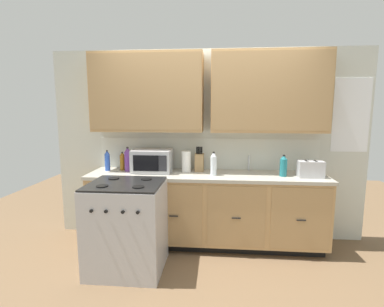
{
  "coord_description": "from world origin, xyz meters",
  "views": [
    {
      "loc": [
        0.14,
        -3.18,
        1.69
      ],
      "look_at": [
        -0.17,
        0.27,
        1.16
      ],
      "focal_mm": 27.41,
      "sensor_mm": 36.0,
      "label": 1
    }
  ],
  "objects_px": {
    "stove_range": "(127,226)",
    "microwave": "(152,161)",
    "bottle_clear": "(214,164)",
    "bottle_violet": "(128,159)",
    "bottle_teal": "(283,166)",
    "paper_towel_roll": "(186,161)",
    "bottle_blue": "(107,161)",
    "bottle_amber": "(122,161)",
    "toaster": "(310,169)",
    "knife_block": "(199,162)"
  },
  "relations": [
    {
      "from": "bottle_teal",
      "to": "bottle_amber",
      "type": "height_order",
      "value": "bottle_teal"
    },
    {
      "from": "paper_towel_roll",
      "to": "bottle_blue",
      "type": "distance_m",
      "value": 1.01
    },
    {
      "from": "bottle_violet",
      "to": "bottle_clear",
      "type": "distance_m",
      "value": 1.09
    },
    {
      "from": "toaster",
      "to": "bottle_teal",
      "type": "xyz_separation_m",
      "value": [
        -0.3,
        0.02,
        0.03
      ]
    },
    {
      "from": "knife_block",
      "to": "bottle_teal",
      "type": "height_order",
      "value": "knife_block"
    },
    {
      "from": "bottle_amber",
      "to": "microwave",
      "type": "bearing_deg",
      "value": -8.74
    },
    {
      "from": "bottle_violet",
      "to": "bottle_amber",
      "type": "relative_size",
      "value": 1.3
    },
    {
      "from": "toaster",
      "to": "bottle_amber",
      "type": "xyz_separation_m",
      "value": [
        -2.28,
        0.19,
        0.02
      ]
    },
    {
      "from": "bottle_blue",
      "to": "toaster",
      "type": "bearing_deg",
      "value": -3.54
    },
    {
      "from": "toaster",
      "to": "knife_block",
      "type": "bearing_deg",
      "value": 170.04
    },
    {
      "from": "toaster",
      "to": "bottle_amber",
      "type": "relative_size",
      "value": 1.19
    },
    {
      "from": "bottle_amber",
      "to": "bottle_clear",
      "type": "xyz_separation_m",
      "value": [
        1.17,
        -0.2,
        0.02
      ]
    },
    {
      "from": "microwave",
      "to": "bottle_amber",
      "type": "xyz_separation_m",
      "value": [
        -0.41,
        0.06,
        -0.02
      ]
    },
    {
      "from": "bottle_clear",
      "to": "toaster",
      "type": "bearing_deg",
      "value": 0.1
    },
    {
      "from": "toaster",
      "to": "knife_block",
      "type": "distance_m",
      "value": 1.31
    },
    {
      "from": "knife_block",
      "to": "bottle_violet",
      "type": "xyz_separation_m",
      "value": [
        -0.9,
        -0.1,
        0.03
      ]
    },
    {
      "from": "bottle_blue",
      "to": "bottle_amber",
      "type": "distance_m",
      "value": 0.19
    },
    {
      "from": "bottle_violet",
      "to": "bottle_clear",
      "type": "relative_size",
      "value": 1.1
    },
    {
      "from": "stove_range",
      "to": "bottle_blue",
      "type": "bearing_deg",
      "value": 122.85
    },
    {
      "from": "toaster",
      "to": "bottle_clear",
      "type": "relative_size",
      "value": 1.0
    },
    {
      "from": "paper_towel_roll",
      "to": "bottle_amber",
      "type": "bearing_deg",
      "value": 178.66
    },
    {
      "from": "knife_block",
      "to": "stove_range",
      "type": "bearing_deg",
      "value": -132.22
    },
    {
      "from": "stove_range",
      "to": "bottle_violet",
      "type": "relative_size",
      "value": 3.09
    },
    {
      "from": "knife_block",
      "to": "bottle_blue",
      "type": "xyz_separation_m",
      "value": [
        -1.17,
        -0.07,
        0.01
      ]
    },
    {
      "from": "toaster",
      "to": "bottle_amber",
      "type": "distance_m",
      "value": 2.29
    },
    {
      "from": "stove_range",
      "to": "bottle_clear",
      "type": "relative_size",
      "value": 3.39
    },
    {
      "from": "paper_towel_roll",
      "to": "bottle_violet",
      "type": "height_order",
      "value": "bottle_violet"
    },
    {
      "from": "knife_block",
      "to": "bottle_teal",
      "type": "xyz_separation_m",
      "value": [
        0.99,
        -0.21,
        0.01
      ]
    },
    {
      "from": "bottle_teal",
      "to": "bottle_amber",
      "type": "bearing_deg",
      "value": 174.9
    },
    {
      "from": "toaster",
      "to": "bottle_blue",
      "type": "bearing_deg",
      "value": 176.46
    },
    {
      "from": "bottle_blue",
      "to": "bottle_teal",
      "type": "xyz_separation_m",
      "value": [
        2.16,
        -0.14,
        -0.0
      ]
    },
    {
      "from": "stove_range",
      "to": "microwave",
      "type": "distance_m",
      "value": 0.91
    },
    {
      "from": "bottle_amber",
      "to": "bottle_clear",
      "type": "distance_m",
      "value": 1.18
    },
    {
      "from": "bottle_blue",
      "to": "bottle_teal",
      "type": "bearing_deg",
      "value": -3.59
    },
    {
      "from": "knife_block",
      "to": "bottle_amber",
      "type": "height_order",
      "value": "knife_block"
    },
    {
      "from": "bottle_blue",
      "to": "bottle_clear",
      "type": "distance_m",
      "value": 1.36
    },
    {
      "from": "paper_towel_roll",
      "to": "bottle_violet",
      "type": "distance_m",
      "value": 0.74
    },
    {
      "from": "stove_range",
      "to": "bottle_amber",
      "type": "bearing_deg",
      "value": 110.11
    },
    {
      "from": "paper_towel_roll",
      "to": "bottle_clear",
      "type": "height_order",
      "value": "bottle_clear"
    },
    {
      "from": "paper_towel_roll",
      "to": "bottle_clear",
      "type": "distance_m",
      "value": 0.39
    },
    {
      "from": "bottle_violet",
      "to": "bottle_teal",
      "type": "xyz_separation_m",
      "value": [
        1.89,
        -0.12,
        -0.03
      ]
    },
    {
      "from": "bottle_blue",
      "to": "bottle_teal",
      "type": "relative_size",
      "value": 1.04
    },
    {
      "from": "bottle_teal",
      "to": "bottle_amber",
      "type": "relative_size",
      "value": 1.07
    },
    {
      "from": "knife_block",
      "to": "bottle_teal",
      "type": "relative_size",
      "value": 1.23
    },
    {
      "from": "paper_towel_roll",
      "to": "bottle_violet",
      "type": "bearing_deg",
      "value": -176.72
    },
    {
      "from": "bottle_blue",
      "to": "paper_towel_roll",
      "type": "bearing_deg",
      "value": 1.22
    },
    {
      "from": "knife_block",
      "to": "bottle_blue",
      "type": "bearing_deg",
      "value": -176.33
    },
    {
      "from": "knife_block",
      "to": "bottle_violet",
      "type": "relative_size",
      "value": 1.01
    },
    {
      "from": "bottle_violet",
      "to": "bottle_teal",
      "type": "relative_size",
      "value": 1.22
    },
    {
      "from": "paper_towel_roll",
      "to": "bottle_teal",
      "type": "bearing_deg",
      "value": -7.75
    }
  ]
}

